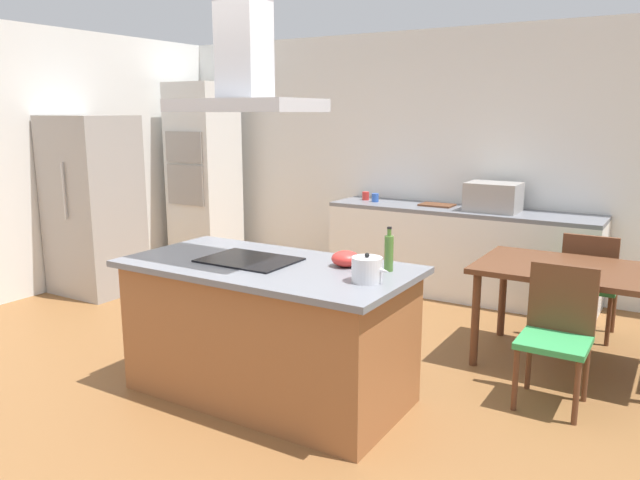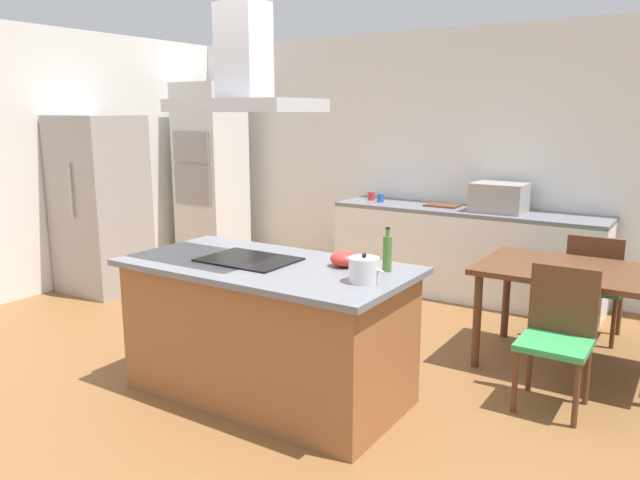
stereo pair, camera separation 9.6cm
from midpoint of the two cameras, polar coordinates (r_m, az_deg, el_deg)
name	(u,v)px [view 2 (the right image)]	position (r m, az deg, el deg)	size (l,w,h in m)	color
ground	(373,329)	(5.43, 5.49, -8.19)	(16.00, 16.00, 0.00)	brown
wall_back	(453,160)	(6.73, 12.63, 7.23)	(7.20, 0.10, 2.70)	white
wall_left	(64,160)	(7.07, -22.26, 6.84)	(0.10, 8.80, 2.70)	white
kitchen_island	(268,329)	(4.08, -4.21, -8.28)	(1.89, 0.97, 0.90)	#995B33
cooktop	(249,260)	(4.03, -5.96, -1.82)	(0.60, 0.44, 0.01)	black
tea_kettle	(364,270)	(3.50, 4.92, -2.77)	(0.23, 0.18, 0.17)	silver
olive_oil_bottle	(387,253)	(3.74, 6.99, -1.18)	(0.06, 0.06, 0.27)	#47722D
mixing_bowl	(344,259)	(3.85, 2.99, -1.75)	(0.18, 0.18, 0.10)	red
back_counter	(464,253)	(6.42, 13.65, -1.16)	(2.71, 0.62, 0.90)	silver
countertop_microwave	(499,198)	(6.22, 16.70, 3.80)	(0.50, 0.38, 0.28)	#9E9993
coffee_mug_red	(371,196)	(6.81, 5.20, 4.08)	(0.08, 0.08, 0.09)	red
coffee_mug_blue	(381,198)	(6.67, 6.07, 3.91)	(0.08, 0.08, 0.09)	#2D56B2
cutting_board	(443,205)	(6.47, 11.73, 3.16)	(0.34, 0.24, 0.02)	#59331E
wall_oven_stack	(211,174)	(7.76, -9.73, 6.06)	(0.70, 0.66, 2.20)	silver
refrigerator	(100,205)	(6.76, -19.32, 3.12)	(0.80, 0.73, 1.82)	#9E9993
dining_table	(581,280)	(4.81, 23.55, -3.47)	(1.40, 0.90, 0.75)	#59331E
chair_facing_back_wall	(594,281)	(5.49, 24.58, -3.47)	(0.42, 0.42, 0.89)	#33934C
chair_facing_island	(558,328)	(4.22, 21.86, -7.62)	(0.42, 0.42, 0.89)	#33934C
range_hood	(244,70)	(3.93, -6.34, 15.39)	(0.90, 0.55, 0.78)	#ADADB2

